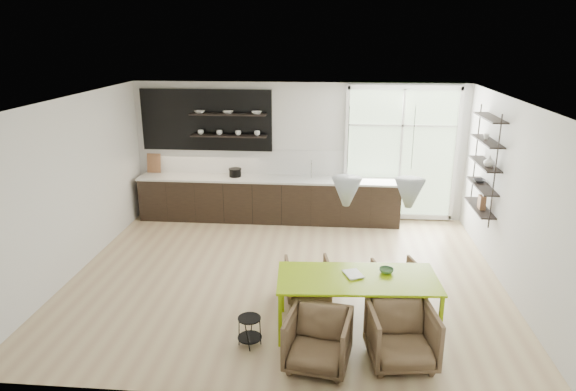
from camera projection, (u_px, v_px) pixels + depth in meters
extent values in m
cube|color=#CBB386|center=(285.00, 277.00, 8.52)|extent=(7.00, 6.00, 0.01)
cube|color=silver|center=(298.00, 151.00, 10.93)|extent=(7.00, 0.02, 2.90)
cube|color=silver|center=(72.00, 187.00, 8.37)|extent=(0.02, 6.00, 2.90)
cube|color=silver|center=(514.00, 199.00, 7.79)|extent=(0.02, 6.00, 2.90)
cube|color=white|center=(285.00, 100.00, 7.64)|extent=(7.00, 6.00, 0.01)
cube|color=#B2D1A5|center=(400.00, 154.00, 10.72)|extent=(2.20, 0.02, 2.70)
cube|color=silver|center=(401.00, 154.00, 10.69)|extent=(2.30, 0.08, 2.80)
cone|color=#ABB4B9|center=(347.00, 192.00, 7.46)|extent=(0.44, 0.44, 0.42)
cone|color=#ABB4B9|center=(409.00, 193.00, 7.39)|extent=(0.44, 0.44, 0.42)
cylinder|color=black|center=(348.00, 137.00, 7.22)|extent=(0.01, 0.01, 0.89)
cylinder|color=black|center=(413.00, 138.00, 7.15)|extent=(0.01, 0.01, 0.89)
cube|color=black|center=(269.00, 200.00, 10.96)|extent=(5.50, 0.65, 0.90)
cube|color=silver|center=(269.00, 179.00, 10.82)|extent=(5.54, 0.69, 0.04)
cube|color=silver|center=(270.00, 162.00, 11.04)|extent=(5.50, 0.02, 0.55)
cube|color=black|center=(206.00, 120.00, 10.86)|extent=(2.80, 0.06, 1.30)
cube|color=black|center=(228.00, 114.00, 10.64)|extent=(1.60, 0.28, 0.03)
cube|color=black|center=(229.00, 136.00, 10.77)|extent=(1.60, 0.28, 0.03)
cube|color=#916240|center=(154.00, 163.00, 11.19)|extent=(0.30, 0.10, 0.42)
cylinder|color=silver|center=(311.00, 170.00, 10.78)|extent=(0.02, 0.02, 0.40)
imported|color=white|center=(200.00, 112.00, 10.68)|extent=(0.22, 0.22, 0.05)
imported|color=white|center=(228.00, 112.00, 10.63)|extent=(0.22, 0.22, 0.05)
imported|color=white|center=(257.00, 113.00, 10.58)|extent=(0.22, 0.22, 0.05)
imported|color=white|center=(201.00, 132.00, 10.81)|extent=(0.12, 0.12, 0.10)
imported|color=white|center=(219.00, 133.00, 10.77)|extent=(0.12, 0.12, 0.10)
imported|color=white|center=(238.00, 133.00, 10.74)|extent=(0.12, 0.12, 0.10)
imported|color=white|center=(257.00, 133.00, 10.70)|extent=(0.12, 0.12, 0.10)
cylinder|color=black|center=(235.00, 173.00, 10.90)|extent=(0.25, 0.25, 0.16)
cube|color=black|center=(495.00, 173.00, 8.29)|extent=(0.02, 0.02, 1.90)
cube|color=black|center=(476.00, 156.00, 9.43)|extent=(0.02, 0.02, 1.90)
cube|color=black|center=(479.00, 208.00, 9.10)|extent=(0.26, 1.20, 0.02)
cube|color=black|center=(482.00, 186.00, 8.98)|extent=(0.26, 1.20, 0.02)
cube|color=black|center=(485.00, 164.00, 8.86)|extent=(0.26, 1.20, 0.02)
cube|color=black|center=(487.00, 141.00, 8.74)|extent=(0.26, 1.20, 0.03)
cube|color=black|center=(490.00, 118.00, 8.62)|extent=(0.26, 1.20, 0.03)
imported|color=white|center=(490.00, 161.00, 8.59)|extent=(0.18, 0.18, 0.19)
imported|color=#333338|center=(479.00, 181.00, 9.16)|extent=(0.22, 0.22, 0.05)
imported|color=white|center=(486.00, 137.00, 8.82)|extent=(0.10, 0.10, 0.09)
cube|color=#916240|center=(482.00, 202.00, 8.97)|extent=(0.10, 0.18, 0.24)
cube|color=#88B106|center=(358.00, 279.00, 6.78)|extent=(2.17, 1.08, 0.03)
cube|color=#88B106|center=(280.00, 321.00, 6.51)|extent=(0.05, 0.05, 0.74)
cube|color=#88B106|center=(283.00, 289.00, 7.33)|extent=(0.05, 0.05, 0.74)
cube|color=#88B106|center=(440.00, 323.00, 6.46)|extent=(0.05, 0.05, 0.74)
cube|color=#88B106|center=(425.00, 290.00, 7.28)|extent=(0.05, 0.05, 0.74)
imported|color=brown|center=(308.00, 279.00, 7.75)|extent=(0.76, 0.78, 0.61)
imported|color=brown|center=(397.00, 281.00, 7.71)|extent=(0.79, 0.80, 0.59)
imported|color=brown|center=(318.00, 340.00, 6.13)|extent=(0.86, 0.87, 0.69)
imported|color=brown|center=(402.00, 336.00, 6.20)|extent=(0.88, 0.89, 0.73)
cylinder|color=black|center=(249.00, 318.00, 6.53)|extent=(0.30, 0.30, 0.02)
cylinder|color=black|center=(250.00, 337.00, 6.61)|extent=(0.32, 0.32, 0.01)
cylinder|color=black|center=(260.00, 332.00, 6.57)|extent=(0.01, 0.01, 0.39)
cylinder|color=black|center=(252.00, 326.00, 6.72)|extent=(0.01, 0.01, 0.39)
cylinder|color=black|center=(239.00, 331.00, 6.60)|extent=(0.01, 0.01, 0.39)
cylinder|color=black|center=(247.00, 338.00, 6.45)|extent=(0.01, 0.01, 0.39)
imported|color=white|center=(346.00, 275.00, 6.81)|extent=(0.30, 0.34, 0.03)
imported|color=#457144|center=(386.00, 271.00, 6.90)|extent=(0.21, 0.21, 0.06)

